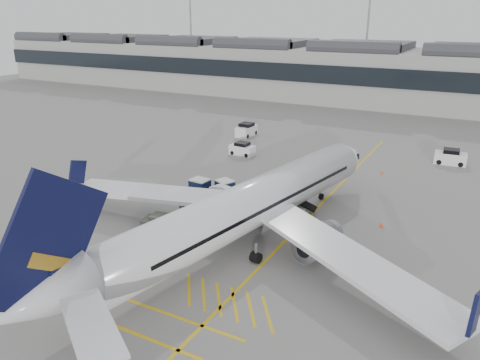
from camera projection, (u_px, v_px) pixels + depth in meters
The scene contains 18 objects.
ground at pixel (168, 229), 41.28m from camera, with size 220.00×220.00×0.00m, color gray.
terminal at pixel (371, 73), 98.84m from camera, with size 200.00×20.45×12.40m.
light_masts at pixel (382, 29), 108.44m from camera, with size 113.00×0.60×25.45m.
apron_markings at pixel (314, 211), 45.10m from camera, with size 0.25×60.00×0.01m, color gold.
airliner_main at pixel (245, 208), 37.69m from camera, with size 36.77×40.53×10.87m.
belt_loader at pixel (284, 204), 45.09m from camera, with size 5.24×2.14×2.10m.
baggage_cart_a at pixel (251, 215), 41.73m from camera, with size 2.13×1.92×1.86m.
baggage_cart_b at pixel (221, 196), 45.87m from camera, with size 2.28×2.07×2.00m.
baggage_cart_c at pixel (225, 189), 47.98m from camera, with size 2.27×2.11×1.92m.
baggage_cart_d at pixel (200, 188), 47.94m from camera, with size 2.09×1.79×2.04m.
ramp_agent_a at pixel (268, 196), 46.65m from camera, with size 0.61×0.40×1.67m, color #FA5B0D.
ramp_agent_b at pixel (239, 207), 43.97m from camera, with size 0.82×0.64×1.68m, color #DA5F0B.
pushback_tug at pixel (160, 224), 40.60m from camera, with size 3.13×2.23×1.61m.
safety_cone_nose at pixel (382, 172), 55.38m from camera, with size 0.34×0.34×0.47m, color #F24C0A.
safety_cone_engine at pixel (382, 224), 41.76m from camera, with size 0.33×0.33×0.46m, color #F24C0A.
service_van_left at pixel (242, 149), 62.83m from camera, with size 3.47×1.92×1.72m.
service_van_mid at pixel (247, 130), 72.61m from camera, with size 2.09×3.98×2.01m.
service_van_right at pixel (450, 157), 58.96m from camera, with size 3.89×2.14×1.93m.
Camera 1 is at (23.37, -29.90, 17.99)m, focal length 35.00 mm.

